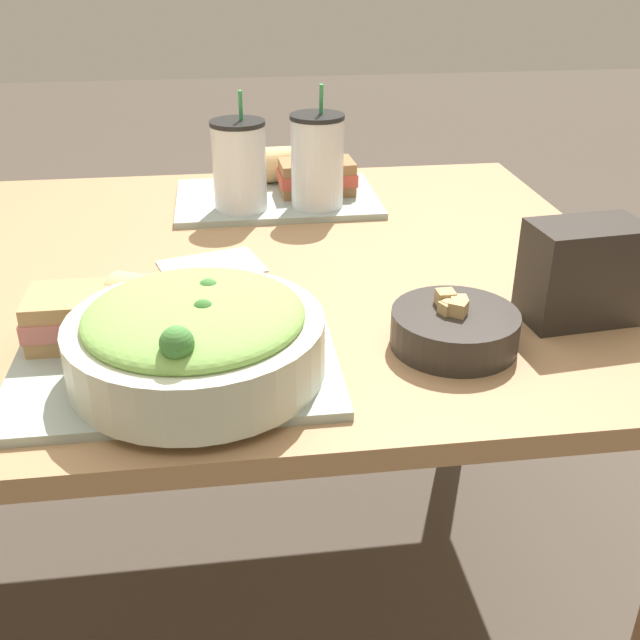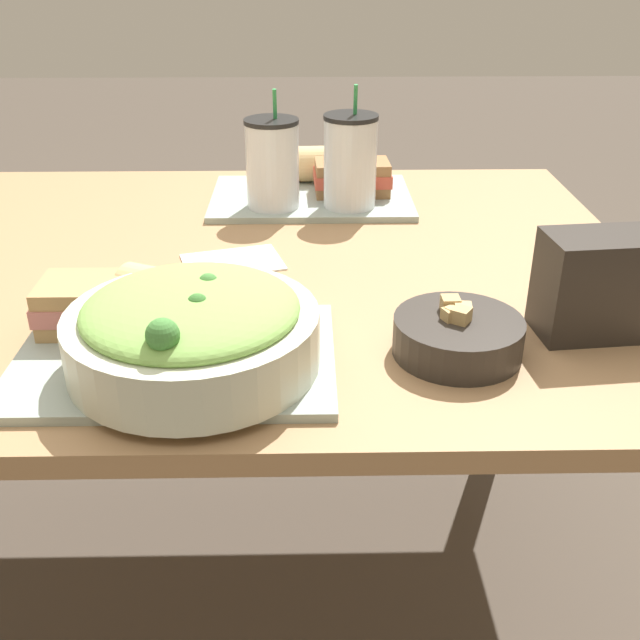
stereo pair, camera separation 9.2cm
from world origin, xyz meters
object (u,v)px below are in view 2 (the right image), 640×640
object	(u,v)px
soup_bowl	(458,335)
baguette_near	(162,296)
drink_cup_red	(350,164)
chip_bag	(599,285)
sandwich_far	(352,178)
napkin_folded	(233,262)
salad_bowl	(193,329)
sandwich_near	(94,304)
baguette_far	(309,164)
drink_cup_dark	(273,166)

from	to	relation	value
soup_bowl	baguette_near	xyz separation A→B (m)	(-0.38, 0.07, 0.02)
drink_cup_red	chip_bag	distance (m)	0.57
sandwich_far	napkin_folded	bearing A→B (deg)	-125.42
soup_bowl	drink_cup_red	world-z (taller)	drink_cup_red
salad_bowl	napkin_folded	world-z (taller)	salad_bowl
sandwich_far	drink_cup_red	distance (m)	0.09
sandwich_near	drink_cup_red	world-z (taller)	drink_cup_red
sandwich_near	sandwich_far	bearing A→B (deg)	56.42
napkin_folded	chip_bag	bearing A→B (deg)	-25.99
baguette_far	sandwich_near	bearing A→B (deg)	153.19
salad_bowl	baguette_far	world-z (taller)	salad_bowl
salad_bowl	sandwich_near	size ratio (longest dim) A/B	2.15
baguette_near	chip_bag	world-z (taller)	chip_bag
soup_bowl	drink_cup_red	xyz separation A→B (m)	(-0.11, 0.54, 0.07)
soup_bowl	drink_cup_dark	xyz separation A→B (m)	(-0.25, 0.54, 0.06)
soup_bowl	napkin_folded	distance (m)	0.43
salad_bowl	soup_bowl	distance (m)	0.33
baguette_near	drink_cup_red	world-z (taller)	drink_cup_red
baguette_near	napkin_folded	distance (m)	0.24
drink_cup_dark	drink_cup_red	size ratio (longest dim) A/B	0.97
sandwich_near	baguette_near	xyz separation A→B (m)	(0.09, 0.02, 0.00)
sandwich_near	drink_cup_red	size ratio (longest dim) A/B	0.62
baguette_far	baguette_near	bearing A→B (deg)	159.49
soup_bowl	baguette_near	bearing A→B (deg)	168.82
sandwich_far	baguette_far	xyz separation A→B (m)	(-0.08, 0.08, 0.00)
soup_bowl	baguette_far	distance (m)	0.72
baguette_near	drink_cup_red	size ratio (longest dim) A/B	0.57
sandwich_near	baguette_near	size ratio (longest dim) A/B	1.09
baguette_far	drink_cup_dark	world-z (taller)	drink_cup_dark
sandwich_far	napkin_folded	world-z (taller)	sandwich_far
baguette_near	drink_cup_dark	distance (m)	0.48
sandwich_near	baguette_far	distance (m)	0.70
drink_cup_dark	baguette_far	bearing A→B (deg)	66.69
drink_cup_dark	drink_cup_red	world-z (taller)	drink_cup_red
sandwich_far	chip_bag	bearing A→B (deg)	-65.15
soup_bowl	sandwich_far	size ratio (longest dim) A/B	1.07
salad_bowl	sandwich_far	world-z (taller)	salad_bowl
baguette_near	salad_bowl	bearing A→B (deg)	-128.56
soup_bowl	chip_bag	xyz separation A→B (m)	(0.19, 0.05, 0.04)
baguette_near	baguette_far	distance (m)	0.65
baguette_far	drink_cup_dark	distance (m)	0.18
drink_cup_red	chip_bag	bearing A→B (deg)	-58.77
baguette_near	baguette_far	size ratio (longest dim) A/B	1.27
sandwich_near	sandwich_far	distance (m)	0.67
sandwich_near	drink_cup_dark	distance (m)	0.53
soup_bowl	baguette_near	size ratio (longest dim) A/B	1.27
baguette_far	drink_cup_red	xyz separation A→B (m)	(0.07, -0.16, 0.04)
baguette_near	baguette_far	xyz separation A→B (m)	(0.20, 0.62, 0.00)
salad_bowl	soup_bowl	bearing A→B (deg)	7.22
drink_cup_dark	napkin_folded	world-z (taller)	drink_cup_dark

